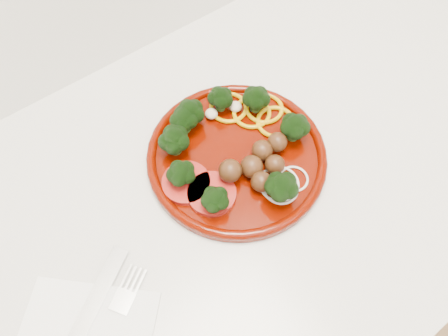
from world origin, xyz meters
TOP-DOWN VIEW (x-y plane):
  - plate at (0.28, 1.73)m, footprint 0.26×0.26m

SIDE VIEW (x-z plane):
  - plate at x=0.28m, z-range 0.89..0.95m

